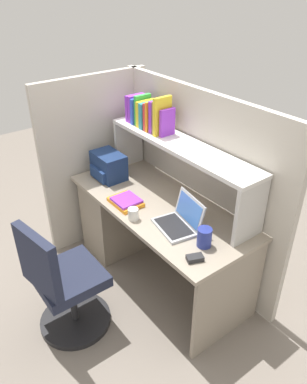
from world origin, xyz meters
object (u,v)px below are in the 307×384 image
object	(u,v)px
laptop	(180,221)
backpack	(108,166)
computer_mouse	(195,258)
snack_canister	(204,237)
paper_cup	(133,214)
office_chair	(64,287)

from	to	relation	value
laptop	backpack	bearing A→B (deg)	-178.63
computer_mouse	snack_canister	size ratio (longest dim) A/B	0.79
laptop	snack_canister	size ratio (longest dim) A/B	2.68
paper_cup	office_chair	world-z (taller)	office_chair
computer_mouse	office_chair	size ratio (longest dim) A/B	0.11
backpack	computer_mouse	xyz separation A→B (m)	(1.24, -0.13, -0.09)
laptop	computer_mouse	bearing A→B (deg)	-25.40
backpack	snack_canister	xyz separation A→B (m)	(1.17, 0.01, -0.04)
paper_cup	office_chair	bearing A→B (deg)	-91.60
laptop	office_chair	distance (m)	0.93
paper_cup	laptop	bearing A→B (deg)	37.40
snack_canister	computer_mouse	bearing A→B (deg)	-63.56
laptop	snack_canister	bearing A→B (deg)	-2.22
backpack	snack_canister	size ratio (longest dim) A/B	2.29
backpack	computer_mouse	world-z (taller)	backpack
computer_mouse	office_chair	world-z (taller)	office_chair
laptop	backpack	distance (m)	0.92
laptop	backpack	xyz separation A→B (m)	(-0.92, -0.02, 0.06)
laptop	office_chair	bearing A→B (deg)	-110.01
paper_cup	computer_mouse	bearing A→B (deg)	5.25
computer_mouse	paper_cup	distance (m)	0.60
laptop	office_chair	xyz separation A→B (m)	(-0.29, -0.79, -0.39)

